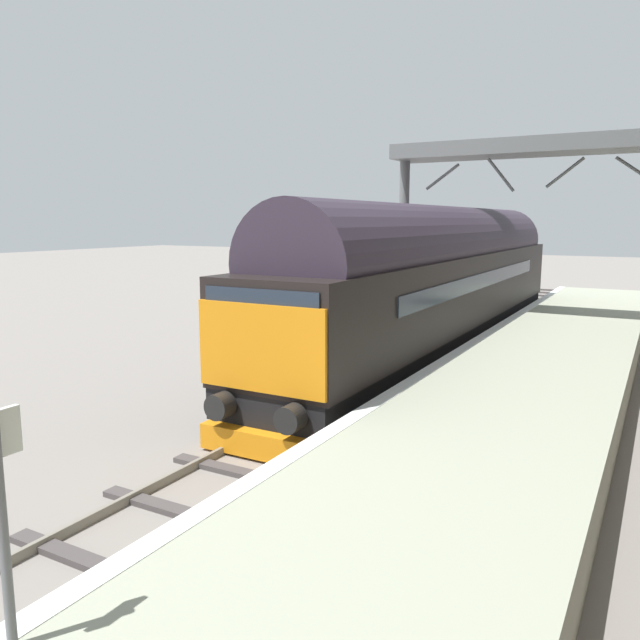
# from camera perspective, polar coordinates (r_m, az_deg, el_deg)

# --- Properties ---
(ground_plane) EXTENTS (140.00, 140.00, 0.00)m
(ground_plane) POSITION_cam_1_polar(r_m,az_deg,el_deg) (12.72, -1.34, -10.31)
(ground_plane) COLOR gray
(ground_plane) RESTS_ON ground
(track_main) EXTENTS (2.50, 60.00, 0.15)m
(track_main) POSITION_cam_1_polar(r_m,az_deg,el_deg) (12.70, -1.34, -10.07)
(track_main) COLOR gray
(track_main) RESTS_ON ground
(station_platform) EXTENTS (4.00, 44.00, 1.01)m
(station_platform) POSITION_cam_1_polar(r_m,az_deg,el_deg) (11.27, 14.91, -10.55)
(station_platform) COLOR #A2A790
(station_platform) RESTS_ON ground
(diesel_locomotive) EXTENTS (2.74, 20.13, 4.68)m
(diesel_locomotive) POSITION_cam_1_polar(r_m,az_deg,el_deg) (19.68, 11.02, 3.89)
(diesel_locomotive) COLOR black
(diesel_locomotive) RESTS_ON ground
(signal_post_near) EXTENTS (0.44, 0.22, 4.32)m
(signal_post_near) POSITION_cam_1_polar(r_m,az_deg,el_deg) (16.80, 0.07, 4.33)
(signal_post_near) COLOR gray
(signal_post_near) RESTS_ON ground
(overhead_footbridge) EXTENTS (9.30, 2.00, 6.85)m
(overhead_footbridge) POSITION_cam_1_polar(r_m,az_deg,el_deg) (21.99, 18.99, 13.48)
(overhead_footbridge) COLOR slate
(overhead_footbridge) RESTS_ON ground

